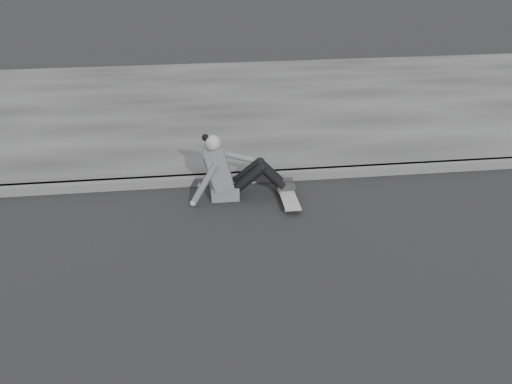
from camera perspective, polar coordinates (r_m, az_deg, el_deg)
ground at (r=6.25m, az=19.65°, el=-8.36°), size 80.00×80.00×0.00m
curb at (r=8.26m, az=12.25°, el=2.17°), size 24.00×0.16×0.12m
sidewalk at (r=10.95m, az=7.27°, el=8.82°), size 24.00×6.00×0.12m
skateboard at (r=7.33m, az=3.24°, el=-0.46°), size 0.20×0.78×0.09m
seated_woman at (r=7.33m, az=-2.71°, el=2.09°), size 1.38×0.46×0.88m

